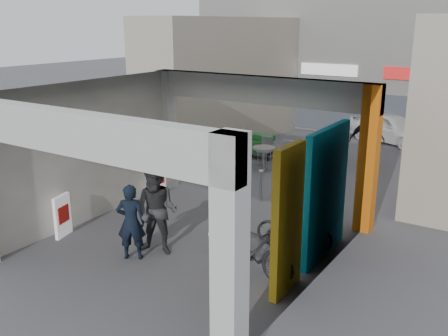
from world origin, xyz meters
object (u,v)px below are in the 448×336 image
Objects in this scene: man_elderly at (317,199)px; man_crates at (367,140)px; produce_stand at (258,149)px; border_collie at (216,241)px; man_with_dog at (131,222)px; bicycle_front at (294,229)px; cafe_set at (265,158)px; man_back_turned at (157,211)px; bicycle_rear at (253,250)px; white_van at (390,128)px.

man_crates reaches higher than man_elderly.
man_elderly is (4.47, -5.14, 0.47)m from produce_stand.
border_collie is at bearing -110.55° from man_elderly.
bicycle_front is (2.66, 2.30, -0.37)m from man_with_dog.
bicycle_front is (3.59, -5.22, 0.10)m from cafe_set.
bicycle_rear is at bearing -12.25° from man_back_turned.
man_crates reaches higher than man_back_turned.
border_collie is at bearing 15.07° from man_back_turned.
white_van is at bearing 106.01° from man_elderly.
man_crates is at bearing -5.56° from bicycle_front.
produce_stand is at bearing -110.18° from man_with_dog.
man_with_dog is 0.45× the size of white_van.
man_back_turned is (2.08, -8.11, 0.63)m from produce_stand.
border_collie is 2.70m from man_elderly.
bicycle_rear is (3.45, -6.80, 0.21)m from cafe_set.
border_collie is at bearing 119.48° from bicycle_front.
man_crates is 8.64m from bicycle_rear.
man_crates is (0.64, 8.15, 0.72)m from border_collie.
man_elderly is at bearing -12.43° from bicycle_front.
cafe_set is at bearing -53.05° from produce_stand.
man_crates reaches higher than man_with_dog.
man_back_turned is (0.29, 0.49, 0.15)m from man_with_dog.
man_with_dog reaches higher than border_collie.
man_back_turned is 13.23m from white_van.
produce_stand is 0.80× the size of man_elderly.
man_back_turned is at bearing 60.89° from man_crates.
man_with_dog reaches higher than man_elderly.
border_collie is 0.18× the size of white_van.
bicycle_rear reaches higher than border_collie.
man_with_dog is 13.75m from white_van.
man_elderly reaches higher than bicycle_rear.
man_with_dog is at bearing -79.85° from produce_stand.
man_crates reaches higher than border_collie.
man_crates is at bearing 8.84° from bicycle_rear.
bicycle_rear is (0.54, -8.61, -0.42)m from man_crates.
bicycle_rear reaches higher than produce_stand.
produce_stand is 8.79m from man_with_dog.
border_collie is (2.27, -6.34, -0.08)m from cafe_set.
man_crates reaches higher than cafe_set.
man_elderly is at bearing -50.60° from produce_stand.
bicycle_rear reaches higher than cafe_set.
bicycle_front is (2.36, 1.81, -0.52)m from man_back_turned.
man_crates is (1.98, 9.33, 0.16)m from man_with_dog.
bicycle_front is 1.59m from bicycle_rear.
produce_stand is 3.89m from man_crates.
produce_stand is at bearing 86.15° from man_back_turned.
man_elderly reaches higher than bicycle_front.
man_elderly reaches higher than white_van.
man_crates reaches higher than white_van.
man_back_turned reaches higher than man_elderly.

